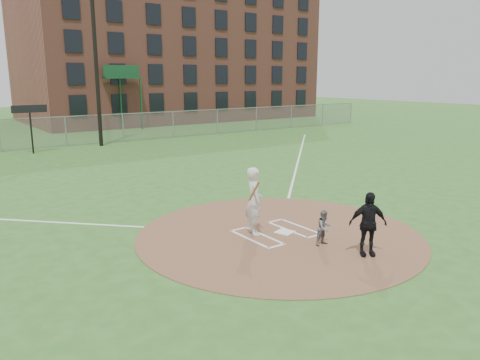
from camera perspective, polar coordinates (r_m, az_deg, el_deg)
ground at (r=14.01m, az=4.79°, el=-6.64°), size 140.00×140.00×0.00m
dirt_circle at (r=14.01m, az=4.79°, el=-6.61°), size 8.40×8.40×0.02m
home_plate at (r=14.12m, az=5.47°, el=-6.34°), size 0.62×0.62×0.03m
foul_line_first at (r=26.35m, az=7.11°, el=2.39°), size 17.04×17.04×0.01m
catcher at (r=13.15m, az=10.22°, el=-5.73°), size 0.49×0.38×0.99m
umpire at (r=12.56m, az=15.32°, el=-5.18°), size 1.06×0.88×1.69m
batters_boxes at (r=14.11m, az=4.40°, el=-6.39°), size 2.08×1.88×0.01m
batter_at_plate at (r=13.69m, az=1.73°, el=-2.56°), size 0.73×1.13×2.01m
outfield_fence at (r=33.39m, az=-20.47°, el=5.57°), size 56.08×0.08×2.03m
brick_warehouse at (r=54.04m, az=-8.70°, el=15.44°), size 30.00×17.17×15.00m
light_pole at (r=32.88m, az=-17.28°, el=15.48°), size 1.20×0.30×12.22m
scoreboard_sign at (r=30.95m, az=-24.26°, el=7.33°), size 2.00×0.10×2.93m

